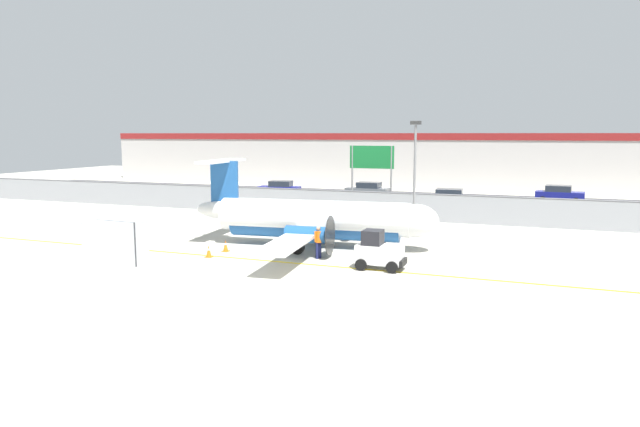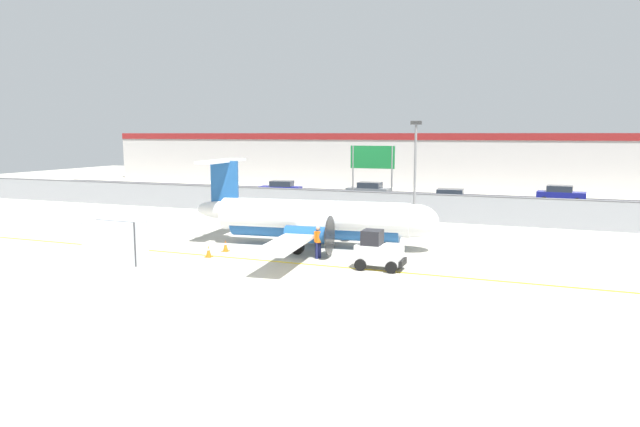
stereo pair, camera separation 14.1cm
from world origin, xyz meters
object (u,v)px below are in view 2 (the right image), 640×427
at_px(cargo_container, 116,243).
at_px(highway_sign, 372,163).
at_px(parked_car_0, 281,189).
at_px(commuter_airplane, 318,219).
at_px(traffic_cone_near_right, 209,251).
at_px(parked_car_2, 449,198).
at_px(traffic_cone_far_left, 292,236).
at_px(traffic_cone_near_left, 226,246).
at_px(parked_car_3, 561,194).
at_px(apron_light_pole, 415,166).
at_px(ground_crew_worker, 318,240).
at_px(parked_car_1, 369,190).
at_px(baggage_tug, 378,252).

xyz_separation_m(cargo_container, highway_sign, (6.99, 21.56, 3.04)).
relative_size(parked_car_0, highway_sign, 0.80).
xyz_separation_m(commuter_airplane, traffic_cone_near_right, (-4.41, -4.58, -1.29)).
distance_m(cargo_container, parked_car_2, 30.13).
bearing_deg(parked_car_0, traffic_cone_far_left, 108.56).
relative_size(traffic_cone_near_left, traffic_cone_near_right, 1.00).
bearing_deg(commuter_airplane, traffic_cone_far_left, 146.63).
height_order(parked_car_3, highway_sign, highway_sign).
xyz_separation_m(traffic_cone_near_right, parked_car_2, (8.86, 24.41, 0.58)).
xyz_separation_m(traffic_cone_far_left, parked_car_2, (6.61, 18.72, 0.58)).
relative_size(parked_car_0, parked_car_2, 1.03).
height_order(commuter_airplane, highway_sign, highway_sign).
bearing_deg(parked_car_2, traffic_cone_far_left, 68.50).
height_order(parked_car_2, apron_light_pole, apron_light_pole).
distance_m(traffic_cone_far_left, parked_car_2, 19.86).
height_order(ground_crew_worker, traffic_cone_near_left, ground_crew_worker).
relative_size(ground_crew_worker, traffic_cone_near_left, 2.66).
height_order(commuter_airplane, parked_car_1, commuter_airplane).
bearing_deg(highway_sign, traffic_cone_near_right, -101.27).
bearing_deg(parked_car_2, parked_car_3, -144.63).
bearing_deg(traffic_cone_near_left, parked_car_1, 89.24).
distance_m(ground_crew_worker, apron_light_pole, 11.43).
distance_m(cargo_container, apron_light_pole, 19.63).
xyz_separation_m(cargo_container, apron_light_pole, (11.66, 15.47, 3.20)).
distance_m(traffic_cone_near_left, parked_car_0, 26.94).
bearing_deg(traffic_cone_far_left, parked_car_3, 58.48).
distance_m(parked_car_2, highway_sign, 8.57).
bearing_deg(cargo_container, traffic_cone_near_right, 45.81).
xyz_separation_m(commuter_airplane, traffic_cone_far_left, (-2.15, 1.12, -1.29)).
xyz_separation_m(commuter_airplane, parked_car_3, (13.63, 26.86, -0.71)).
bearing_deg(traffic_cone_far_left, ground_crew_worker, -50.42).
height_order(cargo_container, parked_car_1, cargo_container).
height_order(cargo_container, highway_sign, highway_sign).
distance_m(ground_crew_worker, cargo_container, 10.10).
bearing_deg(traffic_cone_far_left, parked_car_1, 94.52).
height_order(traffic_cone_near_right, parked_car_2, parked_car_2).
height_order(ground_crew_worker, traffic_cone_far_left, ground_crew_worker).
xyz_separation_m(cargo_container, traffic_cone_far_left, (5.58, 8.84, -0.79)).
height_order(commuter_airplane, traffic_cone_near_right, commuter_airplane).
bearing_deg(parked_car_3, parked_car_0, -166.27).
bearing_deg(parked_car_2, traffic_cone_near_right, 67.99).
height_order(traffic_cone_near_left, traffic_cone_near_right, same).
xyz_separation_m(ground_crew_worker, parked_car_2, (3.36, 22.64, -0.06)).
bearing_deg(traffic_cone_far_left, baggage_tug, -37.02).
bearing_deg(parked_car_3, cargo_container, -117.13).
relative_size(parked_car_0, parked_car_3, 1.02).
bearing_deg(traffic_cone_near_left, parked_car_2, 68.94).
bearing_deg(ground_crew_worker, parked_car_1, -53.00).
bearing_deg(parked_car_1, parked_car_2, 155.26).
height_order(parked_car_1, parked_car_3, same).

